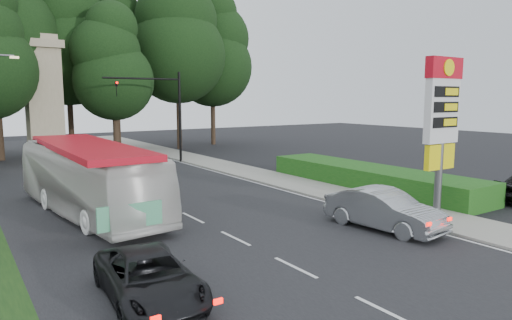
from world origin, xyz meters
TOP-DOWN VIEW (x-y plane):
  - ground at (0.00, 0.00)m, footprint 120.00×120.00m
  - road_surface at (0.00, 12.00)m, footprint 14.00×80.00m
  - sidewalk_right at (8.50, 12.00)m, footprint 3.00×80.00m
  - hedge at (11.50, 8.00)m, footprint 3.00×14.00m
  - gas_station_pylon at (9.20, 1.99)m, footprint 2.10×0.45m
  - traffic_signal_mast at (5.68, 24.00)m, footprint 6.10×0.35m
  - monument at (-2.00, 30.00)m, footprint 3.00×3.00m
  - tree_center_right at (1.00, 35.00)m, footprint 9.24×9.24m
  - tree_east_near at (6.00, 37.00)m, footprint 8.12×8.12m
  - tree_east_mid at (11.00, 33.00)m, footprint 9.52×9.52m
  - tree_far_east at (16.00, 35.00)m, footprint 8.68×8.68m
  - tree_monument_right at (3.50, 29.50)m, footprint 6.72×6.72m
  - transit_bus at (-3.50, 10.67)m, footprint 3.89×11.57m
  - sedan_silver at (5.50, 1.83)m, footprint 2.18×4.96m
  - suv_charcoal at (-4.49, 0.81)m, footprint 2.41×4.63m

SIDE VIEW (x-z plane):
  - ground at x=0.00m, z-range 0.00..0.00m
  - road_surface at x=0.00m, z-range 0.00..0.02m
  - sidewalk_right at x=8.50m, z-range 0.00..0.12m
  - hedge at x=11.50m, z-range 0.00..1.20m
  - suv_charcoal at x=-4.49m, z-range 0.00..1.25m
  - sedan_silver at x=5.50m, z-range 0.00..1.59m
  - transit_bus at x=-3.50m, z-range 0.00..3.16m
  - gas_station_pylon at x=9.20m, z-range 1.02..7.87m
  - traffic_signal_mast at x=5.68m, z-range 1.07..8.27m
  - monument at x=-2.00m, z-range 0.08..10.13m
  - tree_monument_right at x=3.50m, z-range 1.41..14.61m
  - tree_east_near at x=6.00m, z-range 1.71..17.66m
  - tree_far_east at x=16.00m, z-range 1.83..18.88m
  - tree_center_right at x=1.00m, z-range 1.94..20.09m
  - tree_east_mid at x=11.00m, z-range 2.00..20.70m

